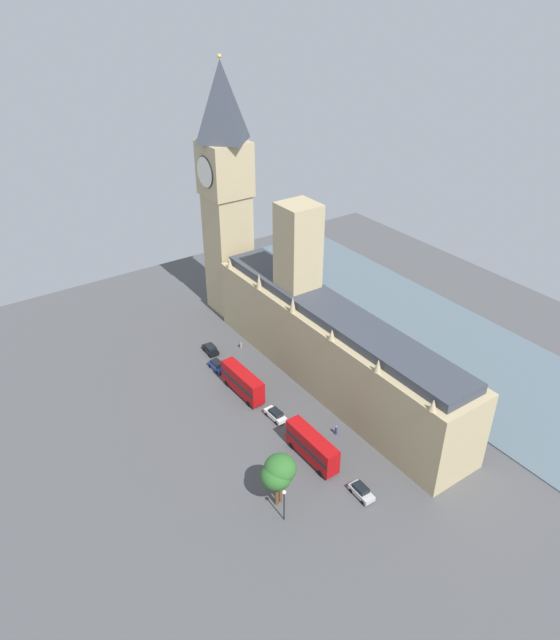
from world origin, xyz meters
name	(u,v)px	position (x,y,z in m)	size (l,w,h in m)	color
ground_plane	(322,385)	(0.00, 0.00, 0.00)	(130.42, 130.42, 0.00)	#4C4C4F
river_thames	(429,338)	(-28.49, 0.00, 0.12)	(31.77, 117.38, 0.25)	slate
parliament_building	(328,340)	(-1.99, -1.30, 8.60)	(10.98, 60.42, 31.38)	tan
clock_tower	(226,191)	(-1.24, -34.95, 27.34)	(9.07, 9.07, 52.90)	tan
car_black_opposite_hall	(211,349)	(11.68, -21.20, 0.89)	(2.13, 4.19, 1.74)	black
car_blue_kerbside	(217,365)	(13.37, -15.53, 0.89)	(2.03, 4.20, 1.74)	navy
double_decker_bus_near_tower	(243,382)	(13.22, -6.32, 2.63)	(2.85, 10.56, 4.75)	#B20C0F
car_white_leading	(275,414)	(12.32, 2.75, 0.89)	(1.98, 4.41, 1.74)	silver
double_decker_bus_midblock	(312,446)	(13.05, 13.86, 2.63)	(2.72, 10.52, 4.75)	#B20C0F
car_silver_far_end	(361,491)	(11.72, 23.95, 0.89)	(1.99, 4.20, 1.74)	#B7B7BC
pedestrian_under_trees	(336,430)	(6.27, 11.62, 0.75)	(0.47, 0.58, 1.66)	navy
pedestrian_trailing	(241,345)	(5.76, -19.28, 0.68)	(0.50, 0.60, 1.52)	gray
plane_tree_corner	(280,469)	(21.91, 18.02, 6.35)	(4.61, 4.61, 8.38)	brown
plane_tree_by_river_gate	(277,476)	(22.63, 18.18, 5.56)	(4.50, 4.50, 7.52)	brown
street_lamp_slot_10	(278,481)	(22.45, 18.13, 4.42)	(0.56, 0.56, 6.34)	black
street_lamp_slot_11	(284,499)	(23.37, 21.06, 3.98)	(0.56, 0.56, 5.61)	black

